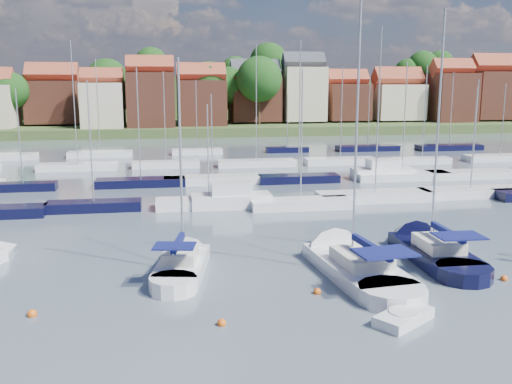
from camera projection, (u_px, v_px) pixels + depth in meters
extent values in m
plane|color=#404C57|center=(255.00, 171.00, 70.49)|extent=(260.00, 260.00, 0.00)
cube|color=white|center=(182.00, 269.00, 33.09)|extent=(3.65, 6.53, 1.20)
cone|color=white|center=(191.00, 250.00, 36.87)|extent=(3.07, 3.42, 2.57)
cylinder|color=white|center=(173.00, 288.00, 30.07)|extent=(3.00, 3.00, 1.20)
cube|color=silver|center=(181.00, 256.00, 32.49)|extent=(2.24, 2.85, 0.70)
cylinder|color=#B2B2B7|center=(181.00, 160.00, 32.29)|extent=(0.14, 0.14, 11.42)
cylinder|color=#B2B2B7|center=(178.00, 245.00, 31.48)|extent=(0.73, 3.38, 0.10)
cube|color=#101551|center=(178.00, 243.00, 31.45)|extent=(0.89, 3.25, 0.35)
cube|color=#101551|center=(174.00, 246.00, 30.33)|extent=(2.43, 1.91, 0.08)
cube|color=white|center=(356.00, 271.00, 32.72)|extent=(4.36, 8.76, 1.20)
cone|color=white|center=(322.00, 246.00, 37.72)|extent=(3.92, 4.44, 3.52)
cylinder|color=white|center=(392.00, 298.00, 28.72)|extent=(3.86, 3.86, 1.20)
cube|color=silver|center=(361.00, 258.00, 31.98)|extent=(2.81, 3.75, 0.70)
cylinder|color=#B2B2B7|center=(357.00, 123.00, 31.66)|extent=(0.14, 0.14, 15.64)
cylinder|color=#B2B2B7|center=(371.00, 250.00, 30.71)|extent=(0.58, 4.68, 0.10)
cube|color=#101551|center=(371.00, 247.00, 30.68)|extent=(0.75, 4.46, 0.35)
cube|color=#101551|center=(385.00, 252.00, 29.21)|extent=(3.19, 2.41, 0.08)
cube|color=black|center=(434.00, 256.00, 35.56)|extent=(3.32, 7.62, 1.20)
cone|color=black|center=(404.00, 236.00, 40.15)|extent=(3.23, 3.74, 3.15)
cylinder|color=black|center=(464.00, 276.00, 31.89)|extent=(3.22, 3.22, 1.20)
cube|color=silver|center=(439.00, 244.00, 34.87)|extent=(2.27, 3.20, 0.70)
cylinder|color=#B2B2B7|center=(438.00, 131.00, 34.58)|extent=(0.14, 0.14, 14.31)
cylinder|color=#B2B2B7|center=(447.00, 235.00, 33.68)|extent=(0.19, 4.20, 0.10)
cube|color=#101551|center=(448.00, 232.00, 33.65)|extent=(0.39, 3.99, 0.35)
cube|color=#101551|center=(459.00, 236.00, 32.30)|extent=(2.72, 1.95, 0.08)
cube|color=white|center=(404.00, 318.00, 26.32)|extent=(3.34, 2.92, 0.60)
cylinder|color=white|center=(404.00, 315.00, 26.29)|extent=(1.43, 1.43, 0.39)
sphere|color=#D85914|center=(32.00, 316.00, 27.10)|extent=(0.48, 0.48, 0.48)
sphere|color=#D85914|center=(222.00, 325.00, 26.08)|extent=(0.42, 0.42, 0.42)
sphere|color=#D85914|center=(317.00, 294.00, 29.94)|extent=(0.42, 0.42, 0.42)
sphere|color=beige|center=(378.00, 293.00, 30.05)|extent=(0.47, 0.47, 0.47)
sphere|color=#D85914|center=(340.00, 247.00, 38.43)|extent=(0.43, 0.43, 0.43)
sphere|color=#D85914|center=(504.00, 280.00, 31.93)|extent=(0.41, 0.41, 0.41)
sphere|color=beige|center=(435.00, 243.00, 39.21)|extent=(0.55, 0.55, 0.55)
cube|color=black|center=(94.00, 207.00, 48.90)|extent=(8.01, 2.24, 1.00)
cylinder|color=#B2B2B7|center=(90.00, 142.00, 47.82)|extent=(0.12, 0.12, 10.16)
cube|color=white|center=(209.00, 204.00, 50.11)|extent=(9.22, 2.58, 1.00)
cylinder|color=#B2B2B7|center=(208.00, 152.00, 49.22)|extent=(0.12, 0.12, 8.18)
cube|color=white|center=(301.00, 204.00, 49.80)|extent=(8.78, 2.46, 1.00)
cylinder|color=#B2B2B7|center=(302.00, 136.00, 48.64)|extent=(0.12, 0.12, 11.06)
cube|color=white|center=(375.00, 197.00, 52.99)|extent=(10.79, 3.02, 1.00)
cylinder|color=#B2B2B7|center=(378.00, 111.00, 51.46)|extent=(0.12, 0.12, 14.87)
cube|color=white|center=(470.00, 193.00, 54.86)|extent=(10.13, 2.84, 1.00)
cylinder|color=#B2B2B7|center=(474.00, 138.00, 53.84)|extent=(0.12, 0.12, 9.59)
cube|color=white|center=(231.00, 202.00, 50.19)|extent=(7.00, 2.60, 1.40)
cube|color=white|center=(231.00, 190.00, 49.98)|extent=(3.50, 2.20, 1.30)
cube|color=black|center=(23.00, 187.00, 57.74)|extent=(6.54, 1.83, 1.00)
cylinder|color=#B2B2B7|center=(19.00, 136.00, 56.74)|extent=(0.12, 0.12, 9.37)
cube|color=black|center=(141.00, 183.00, 60.20)|extent=(9.30, 2.60, 1.00)
cylinder|color=#B2B2B7|center=(139.00, 124.00, 59.00)|extent=(0.12, 0.12, 11.48)
cube|color=white|center=(212.00, 180.00, 61.76)|extent=(10.40, 2.91, 1.00)
cylinder|color=#B2B2B7|center=(212.00, 135.00, 60.81)|extent=(0.12, 0.12, 8.77)
cube|color=black|center=(299.00, 179.00, 62.53)|extent=(8.80, 2.46, 1.00)
cylinder|color=#B2B2B7|center=(300.00, 109.00, 61.05)|extent=(0.12, 0.12, 14.33)
cube|color=white|center=(402.00, 177.00, 64.28)|extent=(10.73, 3.00, 1.00)
cylinder|color=#B2B2B7|center=(405.00, 118.00, 63.01)|extent=(0.12, 0.12, 12.14)
cube|color=white|center=(472.00, 175.00, 65.41)|extent=(10.48, 2.93, 1.00)
cylinder|color=#B2B2B7|center=(475.00, 126.00, 64.32)|extent=(0.12, 0.12, 10.28)
cube|color=white|center=(383.00, 174.00, 64.76)|extent=(7.00, 2.60, 1.40)
cube|color=white|center=(383.00, 165.00, 64.54)|extent=(3.50, 2.20, 1.30)
cube|color=white|center=(78.00, 167.00, 71.10)|extent=(9.71, 2.72, 1.00)
cylinder|color=#B2B2B7|center=(74.00, 103.00, 69.57)|extent=(0.12, 0.12, 14.88)
cube|color=white|center=(166.00, 165.00, 73.10)|extent=(8.49, 2.38, 1.00)
cylinder|color=#B2B2B7|center=(165.00, 117.00, 71.91)|extent=(0.12, 0.12, 11.31)
cube|color=white|center=(256.00, 164.00, 74.21)|extent=(10.16, 2.85, 1.00)
cylinder|color=#B2B2B7|center=(256.00, 103.00, 72.71)|extent=(0.12, 0.12, 14.59)
cube|color=white|center=(340.00, 162.00, 76.11)|extent=(9.53, 2.67, 1.00)
cylinder|color=#B2B2B7|center=(341.00, 113.00, 74.86)|extent=(0.12, 0.12, 11.91)
cube|color=white|center=(422.00, 161.00, 76.48)|extent=(7.62, 2.13, 1.00)
cylinder|color=#B2B2B7|center=(425.00, 112.00, 75.21)|extent=(0.12, 0.12, 12.13)
cube|color=white|center=(500.00, 158.00, 79.42)|extent=(10.17, 2.85, 1.00)
cylinder|color=#B2B2B7|center=(503.00, 120.00, 78.38)|extent=(0.12, 0.12, 9.73)
cube|color=white|center=(100.00, 155.00, 83.29)|extent=(9.24, 2.59, 1.00)
cylinder|color=#B2B2B7|center=(98.00, 106.00, 81.93)|extent=(0.12, 0.12, 13.17)
cube|color=white|center=(197.00, 152.00, 86.23)|extent=(7.57, 2.12, 1.00)
cylinder|color=#B2B2B7|center=(196.00, 115.00, 85.15)|extent=(0.12, 0.12, 10.24)
cube|color=black|center=(287.00, 150.00, 88.58)|extent=(6.58, 1.84, 1.00)
cylinder|color=#B2B2B7|center=(287.00, 121.00, 87.72)|extent=(0.12, 0.12, 8.01)
cube|color=black|center=(367.00, 149.00, 90.56)|extent=(9.92, 2.78, 1.00)
cylinder|color=#B2B2B7|center=(369.00, 111.00, 89.42)|extent=(0.12, 0.12, 10.92)
cube|color=black|center=(449.00, 148.00, 91.65)|extent=(10.55, 2.95, 1.00)
cylinder|color=#B2B2B7|center=(452.00, 109.00, 90.44)|extent=(0.12, 0.12, 11.51)
cube|color=#415329|center=(207.00, 123.00, 145.02)|extent=(200.00, 70.00, 3.00)
cube|color=#415329|center=(200.00, 101.00, 168.34)|extent=(200.00, 60.00, 14.00)
cube|color=brown|center=(54.00, 102.00, 119.94)|extent=(10.37, 9.97, 8.73)
cube|color=brown|center=(52.00, 75.00, 118.85)|extent=(10.57, 5.13, 5.13)
cube|color=beige|center=(103.00, 106.00, 113.23)|extent=(8.09, 8.80, 8.96)
cube|color=brown|center=(102.00, 78.00, 112.17)|extent=(8.25, 4.00, 4.00)
cube|color=brown|center=(151.00, 100.00, 115.41)|extent=(9.36, 10.17, 10.97)
cube|color=brown|center=(150.00, 67.00, 114.13)|extent=(9.54, 4.63, 4.63)
cube|color=brown|center=(201.00, 103.00, 118.83)|extent=(9.90, 8.56, 9.42)
cube|color=brown|center=(201.00, 74.00, 117.69)|extent=(10.10, 4.90, 4.90)
cube|color=brown|center=(255.00, 99.00, 125.45)|extent=(10.59, 8.93, 9.49)
cube|color=#383A42|center=(255.00, 71.00, 124.29)|extent=(10.80, 5.24, 5.24)
cube|color=beige|center=(303.00, 94.00, 126.08)|extent=(9.01, 8.61, 11.65)
cube|color=#383A42|center=(303.00, 62.00, 124.75)|extent=(9.19, 4.46, 4.46)
cube|color=brown|center=(346.00, 102.00, 129.24)|extent=(9.10, 9.34, 8.00)
cube|color=brown|center=(347.00, 79.00, 128.25)|extent=(9.28, 4.50, 4.50)
cube|color=beige|center=(396.00, 102.00, 130.70)|extent=(10.86, 9.59, 7.88)
cube|color=brown|center=(397.00, 79.00, 129.68)|extent=(11.07, 5.37, 5.37)
cube|color=brown|center=(450.00, 98.00, 129.78)|extent=(9.18, 9.96, 10.97)
cube|color=brown|center=(452.00, 68.00, 128.50)|extent=(9.36, 4.54, 4.54)
cube|color=brown|center=(493.00, 95.00, 132.72)|extent=(11.39, 9.67, 10.76)
cube|color=brown|center=(496.00, 66.00, 131.42)|extent=(11.62, 5.64, 5.64)
cylinder|color=#382619|center=(421.00, 90.00, 150.89)|extent=(0.50, 0.50, 4.47)
sphere|color=#174816|center=(423.00, 67.00, 149.72)|extent=(8.18, 8.18, 8.18)
cylinder|color=#382619|center=(230.00, 114.00, 124.47)|extent=(0.50, 0.50, 4.46)
sphere|color=#174816|center=(230.00, 86.00, 123.31)|extent=(8.15, 8.15, 8.15)
cylinder|color=#382619|center=(268.00, 90.00, 142.59)|extent=(0.50, 0.50, 5.15)
sphere|color=#174816|center=(269.00, 62.00, 141.25)|extent=(9.41, 9.41, 9.41)
cylinder|color=#382619|center=(152.00, 90.00, 140.62)|extent=(0.50, 0.50, 4.56)
sphere|color=#174816|center=(151.00, 64.00, 139.43)|extent=(8.34, 8.34, 8.34)
cylinder|color=#382619|center=(109.00, 111.00, 129.25)|extent=(0.50, 0.50, 5.15)
sphere|color=#174816|center=(107.00, 80.00, 127.91)|extent=(9.42, 9.42, 9.42)
cylinder|color=#382619|center=(39.00, 100.00, 128.34)|extent=(0.50, 0.50, 3.42)
sphere|color=#174816|center=(37.00, 79.00, 127.45)|extent=(6.26, 6.26, 6.26)
cylinder|color=#382619|center=(269.00, 113.00, 134.66)|extent=(0.50, 0.50, 3.77)
sphere|color=#174816|center=(269.00, 91.00, 133.67)|extent=(6.89, 6.89, 6.89)
cylinder|color=#382619|center=(259.00, 113.00, 120.44)|extent=(0.50, 0.50, 5.21)
sphere|color=#174816|center=(259.00, 79.00, 119.08)|extent=(9.53, 9.53, 9.53)
cylinder|color=#382619|center=(465.00, 113.00, 139.29)|extent=(0.50, 0.50, 2.97)
sphere|color=#174816|center=(466.00, 97.00, 138.51)|extent=(5.44, 5.44, 5.44)
cylinder|color=#382619|center=(210.00, 114.00, 121.61)|extent=(0.50, 0.50, 4.84)
sphere|color=#174816|center=(209.00, 82.00, 120.34)|extent=(8.85, 8.85, 8.85)
cylinder|color=#382619|center=(406.00, 91.00, 150.52)|extent=(0.50, 0.50, 3.72)
sphere|color=#174816|center=(407.00, 72.00, 149.55)|extent=(6.80, 6.80, 6.80)
cylinder|color=#382619|center=(450.00, 113.00, 130.69)|extent=(0.50, 0.50, 4.05)
sphere|color=#174816|center=(452.00, 89.00, 129.63)|extent=(7.40, 7.40, 7.40)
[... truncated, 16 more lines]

